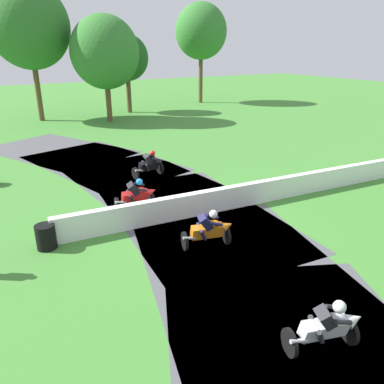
% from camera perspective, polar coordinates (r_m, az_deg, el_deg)
% --- Properties ---
extents(ground_plane, '(120.00, 120.00, 0.00)m').
position_cam_1_polar(ground_plane, '(14.31, 0.49, -3.49)').
color(ground_plane, '#428433').
extents(track_asphalt, '(12.06, 34.81, 0.01)m').
position_cam_1_polar(track_asphalt, '(13.76, -5.25, -4.62)').
color(track_asphalt, '#515156').
rests_on(track_asphalt, ground).
extents(safety_barrier, '(21.58, 1.95, 0.90)m').
position_cam_1_polar(safety_barrier, '(17.22, 17.54, 1.44)').
color(safety_barrier, white).
rests_on(safety_barrier, ground).
extents(motorcycle_lead_white, '(1.69, 1.12, 1.43)m').
position_cam_1_polar(motorcycle_lead_white, '(8.61, 19.88, -18.49)').
color(motorcycle_lead_white, black).
rests_on(motorcycle_lead_white, ground).
extents(motorcycle_chase_orange, '(1.70, 1.07, 1.43)m').
position_cam_1_polar(motorcycle_chase_orange, '(11.81, 2.65, -5.65)').
color(motorcycle_chase_orange, black).
rests_on(motorcycle_chase_orange, ground).
extents(motorcycle_trailing_red, '(1.70, 0.92, 1.42)m').
position_cam_1_polar(motorcycle_trailing_red, '(14.68, -8.32, -0.39)').
color(motorcycle_trailing_red, black).
rests_on(motorcycle_trailing_red, ground).
extents(motorcycle_fourth_black, '(1.69, 0.93, 1.43)m').
position_cam_1_polar(motorcycle_fourth_black, '(18.43, -6.36, 4.21)').
color(motorcycle_fourth_black, black).
rests_on(motorcycle_fourth_black, ground).
extents(tire_stack_mid_a, '(0.62, 0.62, 0.80)m').
position_cam_1_polar(tire_stack_mid_a, '(12.73, -21.24, -6.33)').
color(tire_stack_mid_a, black).
rests_on(tire_stack_mid_a, ground).
extents(tree_far_left, '(4.00, 4.00, 7.13)m').
position_cam_1_polar(tree_far_left, '(37.60, -9.85, 19.35)').
color(tree_far_left, brown).
rests_on(tree_far_left, ground).
extents(tree_far_right, '(6.38, 6.38, 10.86)m').
position_cam_1_polar(tree_far_right, '(35.20, -23.46, 22.03)').
color(tree_far_right, brown).
rests_on(tree_far_right, ground).
extents(tree_mid_rise, '(5.50, 5.50, 8.44)m').
position_cam_1_polar(tree_mid_rise, '(32.95, -13.05, 19.88)').
color(tree_mid_rise, brown).
rests_on(tree_mid_rise, ground).
extents(tree_behind_barrier, '(5.55, 5.55, 10.44)m').
position_cam_1_polar(tree_behind_barrier, '(44.06, 1.37, 23.11)').
color(tree_behind_barrier, brown).
rests_on(tree_behind_barrier, ground).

